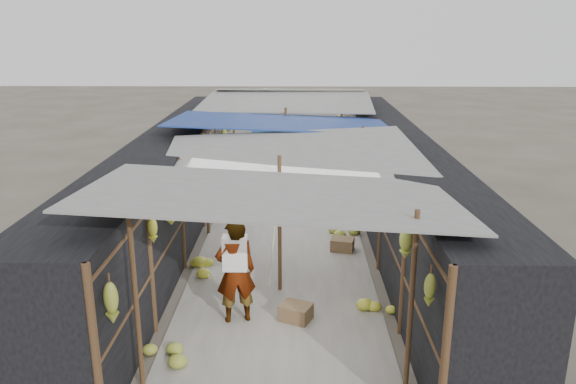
{
  "coord_description": "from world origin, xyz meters",
  "views": [
    {
      "loc": [
        0.29,
        -6.6,
        4.79
      ],
      "look_at": [
        0.12,
        5.3,
        1.25
      ],
      "focal_mm": 35.0,
      "sensor_mm": 36.0,
      "label": 1
    }
  ],
  "objects_px": {
    "vendor_seated": "(343,181)",
    "black_basin": "(348,208)",
    "crate_near": "(296,313)",
    "shopper_blue": "(246,184)",
    "vendor_elderly": "(236,271)"
  },
  "relations": [
    {
      "from": "crate_near",
      "to": "vendor_seated",
      "type": "relative_size",
      "value": 0.64
    },
    {
      "from": "vendor_seated",
      "to": "vendor_elderly",
      "type": "bearing_deg",
      "value": -33.65
    },
    {
      "from": "vendor_seated",
      "to": "black_basin",
      "type": "bearing_deg",
      "value": -16.05
    },
    {
      "from": "shopper_blue",
      "to": "crate_near",
      "type": "bearing_deg",
      "value": -78.25
    },
    {
      "from": "black_basin",
      "to": "shopper_blue",
      "type": "distance_m",
      "value": 2.81
    },
    {
      "from": "black_basin",
      "to": "vendor_elderly",
      "type": "relative_size",
      "value": 0.37
    },
    {
      "from": "vendor_elderly",
      "to": "shopper_blue",
      "type": "bearing_deg",
      "value": -101.86
    },
    {
      "from": "crate_near",
      "to": "vendor_seated",
      "type": "height_order",
      "value": "vendor_seated"
    },
    {
      "from": "crate_near",
      "to": "black_basin",
      "type": "height_order",
      "value": "crate_near"
    },
    {
      "from": "shopper_blue",
      "to": "vendor_seated",
      "type": "distance_m",
      "value": 3.3
    },
    {
      "from": "vendor_elderly",
      "to": "vendor_seated",
      "type": "distance_m",
      "value": 7.94
    },
    {
      "from": "crate_near",
      "to": "black_basin",
      "type": "distance_m",
      "value": 5.96
    },
    {
      "from": "vendor_elderly",
      "to": "shopper_blue",
      "type": "distance_m",
      "value": 5.73
    },
    {
      "from": "crate_near",
      "to": "shopper_blue",
      "type": "xyz_separation_m",
      "value": [
        -1.33,
        5.7,
        0.64
      ]
    },
    {
      "from": "vendor_elderly",
      "to": "vendor_seated",
      "type": "xyz_separation_m",
      "value": [
        2.39,
        7.55,
        -0.52
      ]
    }
  ]
}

